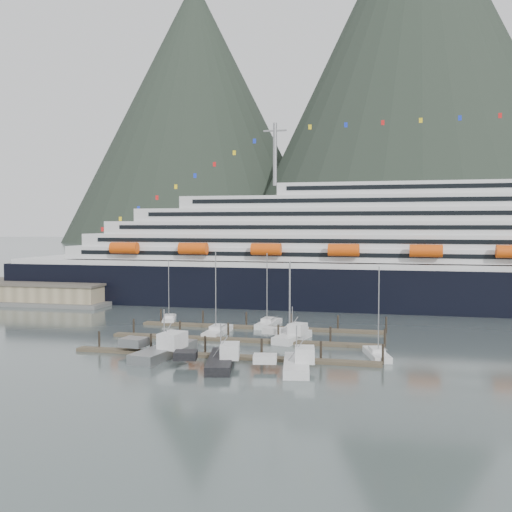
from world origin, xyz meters
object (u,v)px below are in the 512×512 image
(sailboat_g, at_px, (292,332))
(trawler_d, at_px, (295,364))
(trawler_e, at_px, (292,336))
(sailboat_h, at_px, (377,355))
(warehouse, at_px, (33,293))
(trawler_c, at_px, (220,360))
(cruise_ship, at_px, (436,258))
(sailboat_f, at_px, (268,324))
(trawler_a, at_px, (163,350))
(sailboat_e, at_px, (169,320))
(sailboat_b, at_px, (218,332))
(sailboat_d, at_px, (291,333))

(sailboat_g, xyz_separation_m, trawler_d, (5.03, -26.54, 0.47))
(trawler_e, bearing_deg, sailboat_h, -109.70)
(warehouse, height_order, trawler_c, trawler_c)
(cruise_ship, bearing_deg, sailboat_f, -133.66)
(trawler_a, distance_m, trawler_d, 21.71)
(cruise_ship, height_order, trawler_c, cruise_ship)
(sailboat_e, bearing_deg, cruise_ship, -76.06)
(sailboat_h, xyz_separation_m, trawler_a, (-32.10, -6.52, 0.55))
(sailboat_e, relative_size, trawler_a, 0.90)
(sailboat_b, height_order, trawler_e, sailboat_b)
(trawler_a, distance_m, trawler_c, 11.09)
(trawler_c, xyz_separation_m, trawler_e, (6.86, 20.69, -0.02))
(cruise_ship, distance_m, trawler_c, 78.51)
(sailboat_g, xyz_separation_m, trawler_c, (-5.99, -26.54, 0.47))
(sailboat_b, xyz_separation_m, trawler_d, (18.53, -23.61, 0.44))
(sailboat_f, xyz_separation_m, sailboat_h, (22.00, -23.67, -0.02))
(sailboat_d, bearing_deg, sailboat_b, 101.30)
(sailboat_f, relative_size, trawler_e, 1.43)
(sailboat_b, relative_size, sailboat_f, 1.04)
(sailboat_e, height_order, trawler_d, sailboat_e)
(trawler_d, bearing_deg, trawler_a, 69.81)
(sailboat_g, height_order, trawler_c, sailboat_g)
(sailboat_g, bearing_deg, cruise_ship, -15.40)
(warehouse, xyz_separation_m, trawler_d, (79.21, -57.02, -1.36))
(warehouse, xyz_separation_m, sailboat_d, (74.12, -31.71, -1.82))
(sailboat_d, bearing_deg, trawler_d, -164.53)
(sailboat_h, relative_size, trawler_d, 1.21)
(sailboat_e, distance_m, trawler_d, 47.82)
(warehouse, height_order, sailboat_f, sailboat_f)
(sailboat_f, distance_m, trawler_c, 34.31)
(sailboat_b, bearing_deg, trawler_c, -161.85)
(sailboat_e, bearing_deg, trawler_e, -135.08)
(sailboat_f, bearing_deg, trawler_a, 167.23)
(cruise_ship, distance_m, trawler_a, 80.03)
(sailboat_e, relative_size, sailboat_g, 0.96)
(sailboat_f, height_order, trawler_e, sailboat_f)
(cruise_ship, bearing_deg, trawler_a, -123.83)
(sailboat_e, height_order, sailboat_f, sailboat_f)
(sailboat_d, xyz_separation_m, trawler_e, (0.94, -4.62, 0.43))
(sailboat_b, xyz_separation_m, trawler_e, (14.37, -2.93, 0.41))
(warehouse, bearing_deg, trawler_e, -25.83)
(warehouse, bearing_deg, sailboat_e, -25.26)
(warehouse, distance_m, sailboat_f, 71.72)
(sailboat_f, distance_m, sailboat_g, 9.93)
(sailboat_d, xyz_separation_m, trawler_a, (-16.22, -21.19, 0.56))
(sailboat_f, xyz_separation_m, trawler_d, (11.21, -34.31, 0.44))
(sailboat_g, relative_size, sailboat_h, 0.97)
(sailboat_g, relative_size, trawler_d, 1.18)
(sailboat_d, bearing_deg, sailboat_g, 1.22)
(sailboat_d, bearing_deg, sailboat_f, 38.31)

